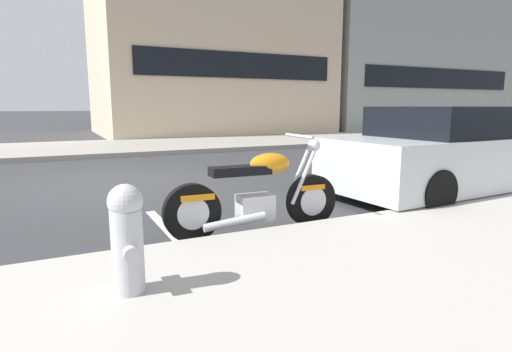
# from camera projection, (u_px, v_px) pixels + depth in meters

# --- Properties ---
(ground_plane) EXTENTS (260.00, 260.00, 0.00)m
(ground_plane) POSITION_uv_depth(u_px,v_px,m) (123.00, 183.00, 7.86)
(ground_plane) COLOR #333335
(sidewalk_far_curb) EXTENTS (120.00, 5.00, 0.14)m
(sidewalk_far_curb) POSITION_uv_depth(u_px,v_px,m) (373.00, 137.00, 18.92)
(sidewalk_far_curb) COLOR gray
(sidewalk_far_curb) RESTS_ON ground
(parking_stall_stripe) EXTENTS (0.12, 2.20, 0.01)m
(parking_stall_stripe) POSITION_uv_depth(u_px,v_px,m) (171.00, 233.00, 4.77)
(parking_stall_stripe) COLOR silver
(parking_stall_stripe) RESTS_ON ground
(parked_motorcycle) EXTENTS (2.10, 0.62, 1.11)m
(parked_motorcycle) POSITION_uv_depth(u_px,v_px,m) (257.00, 196.00, 4.71)
(parked_motorcycle) COLOR black
(parked_motorcycle) RESTS_ON ground
(parked_car_across_street) EXTENTS (4.62, 2.00, 1.43)m
(parked_car_across_street) POSITION_uv_depth(u_px,v_px,m) (455.00, 153.00, 6.86)
(parked_car_across_street) COLOR silver
(parked_car_across_street) RESTS_ON ground
(fire_hydrant) EXTENTS (0.24, 0.36, 0.77)m
(fire_hydrant) POSITION_uv_depth(u_px,v_px,m) (127.00, 236.00, 2.88)
(fire_hydrant) COLOR #B7B7BC
(fire_hydrant) RESTS_ON sidewalk_near_curb
(townhouse_far_uphill) EXTENTS (13.11, 10.39, 13.49)m
(townhouse_far_uphill) POSITION_uv_depth(u_px,v_px,m) (380.00, 24.00, 27.40)
(townhouse_far_uphill) COLOR #939993
(townhouse_far_uphill) RESTS_ON ground
(townhouse_near_left) EXTENTS (9.51, 10.51, 10.76)m
(townhouse_near_left) POSITION_uv_depth(u_px,v_px,m) (494.00, 55.00, 32.84)
(townhouse_near_left) COLOR tan
(townhouse_near_left) RESTS_ON ground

